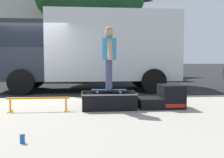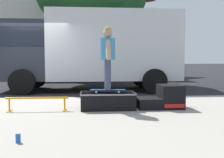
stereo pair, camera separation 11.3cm
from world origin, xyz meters
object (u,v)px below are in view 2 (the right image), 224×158
Objects in this scene: kicker_ramp at (163,98)px; box_truck at (89,48)px; grind_rail at (37,101)px; skateboard at (108,90)px; skate_box at (108,100)px; soda_can at (18,138)px; skater_kid at (108,53)px.

box_truck reaches higher than kicker_ramp.
skateboard is (1.53, 0.07, 0.21)m from grind_rail.
skate_box is 0.24m from skateboard.
soda_can is (-2.63, -2.32, -0.16)m from kicker_ramp.
skateboard is (-1.29, -0.06, 0.21)m from kicker_ramp.
skate_box is 4.83m from box_truck.
skater_kid is (-0.00, 0.00, 0.83)m from skateboard.
skater_kid reaches higher than skate_box.
grind_rail is at bearing -177.38° from kicker_ramp.
grind_rail is 0.96× the size of skater_kid.
box_truck is (0.91, 6.92, 1.52)m from soda_can.
soda_can is at bearing -138.68° from kicker_ramp.
skateboard is 0.57× the size of skater_kid.
box_truck is (1.09, 4.74, 1.36)m from grind_rail.
skate_box is 1.54m from grind_rail.
grind_rail is (-2.82, -0.13, 0.00)m from kicker_ramp.
skate_box is at bearing 88.44° from skater_kid.
skater_kid is at bearing 2.62° from grind_rail.
kicker_ramp is 5.11m from box_truck.
grind_rail is 10.57× the size of soda_can.
box_truck reaches higher than skater_kid.
skateboard is (-0.00, -0.06, 0.23)m from skate_box.
skater_kid is at bearing -84.65° from box_truck.
skateboard reaches higher than grind_rail.
kicker_ramp is 0.76× the size of grind_rail.
skate_box is 1.19× the size of kicker_ramp.
skater_kid is (-0.00, -0.06, 1.06)m from skate_box.
kicker_ramp is (1.29, -0.00, 0.02)m from skate_box.
skater_kid is 4.70m from box_truck.
skateboard is 0.83m from skater_kid.
skater_kid is at bearing -177.38° from kicker_ramp.
box_truck is (-1.73, 4.61, 1.36)m from kicker_ramp.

